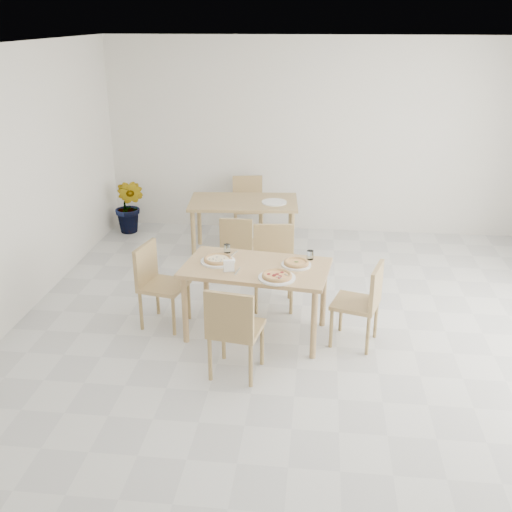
# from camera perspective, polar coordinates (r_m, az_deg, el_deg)

# --- Properties ---
(main_table) EXTENTS (1.51, 0.98, 0.75)m
(main_table) POSITION_cam_1_polar(r_m,az_deg,el_deg) (5.93, 0.00, -1.76)
(main_table) COLOR tan
(main_table) RESTS_ON ground
(chair_south) EXTENTS (0.50, 0.50, 0.89)m
(chair_south) POSITION_cam_1_polar(r_m,az_deg,el_deg) (5.28, -2.18, -6.72)
(chair_south) COLOR tan
(chair_south) RESTS_ON ground
(chair_north) EXTENTS (0.49, 0.49, 0.90)m
(chair_north) POSITION_cam_1_polar(r_m,az_deg,el_deg) (6.64, 1.67, -0.39)
(chair_north) COLOR tan
(chair_north) RESTS_ON ground
(chair_west) EXTENTS (0.51, 0.51, 0.88)m
(chair_west) POSITION_cam_1_polar(r_m,az_deg,el_deg) (6.28, -9.46, -2.18)
(chair_west) COLOR tan
(chair_west) RESTS_ON ground
(chair_east) EXTENTS (0.52, 0.52, 0.85)m
(chair_east) POSITION_cam_1_polar(r_m,az_deg,el_deg) (5.90, 10.23, -4.05)
(chair_east) COLOR tan
(chair_east) RESTS_ON ground
(plate_margherita) EXTENTS (0.30, 0.30, 0.02)m
(plate_margherita) POSITION_cam_1_polar(r_m,az_deg,el_deg) (5.91, 3.86, -0.84)
(plate_margherita) COLOR white
(plate_margherita) RESTS_ON main_table
(plate_mushroom) EXTENTS (0.35, 0.35, 0.02)m
(plate_mushroom) POSITION_cam_1_polar(r_m,az_deg,el_deg) (6.00, -3.64, -0.50)
(plate_mushroom) COLOR white
(plate_mushroom) RESTS_ON main_table
(plate_pepperoni) EXTENTS (0.35, 0.35, 0.02)m
(plate_pepperoni) POSITION_cam_1_polar(r_m,az_deg,el_deg) (5.62, 2.00, -2.08)
(plate_pepperoni) COLOR white
(plate_pepperoni) RESTS_ON main_table
(pizza_margherita) EXTENTS (0.33, 0.33, 0.03)m
(pizza_margherita) POSITION_cam_1_polar(r_m,az_deg,el_deg) (5.90, 3.86, -0.64)
(pizza_margherita) COLOR #E7B36C
(pizza_margherita) RESTS_ON plate_margherita
(pizza_mushroom) EXTENTS (0.35, 0.35, 0.03)m
(pizza_mushroom) POSITION_cam_1_polar(r_m,az_deg,el_deg) (5.99, -3.65, -0.30)
(pizza_mushroom) COLOR #E7B36C
(pizza_mushroom) RESTS_ON plate_mushroom
(pizza_pepperoni) EXTENTS (0.36, 0.36, 0.03)m
(pizza_pepperoni) POSITION_cam_1_polar(r_m,az_deg,el_deg) (5.61, 2.01, -1.87)
(pizza_pepperoni) COLOR #E7B36C
(pizza_pepperoni) RESTS_ON plate_pepperoni
(tumbler_a) EXTENTS (0.07, 0.07, 0.09)m
(tumbler_a) POSITION_cam_1_polar(r_m,az_deg,el_deg) (6.22, -2.77, 0.72)
(tumbler_a) COLOR white
(tumbler_a) RESTS_ON main_table
(tumbler_b) EXTENTS (0.07, 0.07, 0.09)m
(tumbler_b) POSITION_cam_1_polar(r_m,az_deg,el_deg) (6.07, 5.18, 0.10)
(tumbler_b) COLOR white
(tumbler_b) RESTS_ON main_table
(napkin_holder) EXTENTS (0.12, 0.08, 0.12)m
(napkin_holder) POSITION_cam_1_polar(r_m,az_deg,el_deg) (5.74, -2.60, -1.00)
(napkin_holder) COLOR silver
(napkin_holder) RESTS_ON main_table
(fork_a) EXTENTS (0.04, 0.18, 0.01)m
(fork_a) POSITION_cam_1_polar(r_m,az_deg,el_deg) (5.77, -1.78, -1.47)
(fork_a) COLOR silver
(fork_a) RESTS_ON main_table
(fork_b) EXTENTS (0.07, 0.16, 0.01)m
(fork_b) POSITION_cam_1_polar(r_m,az_deg,el_deg) (6.19, -2.13, 0.22)
(fork_b) COLOR silver
(fork_b) RESTS_ON main_table
(second_table) EXTENTS (1.49, 0.93, 0.75)m
(second_table) POSITION_cam_1_polar(r_m,az_deg,el_deg) (8.02, -1.20, 4.68)
(second_table) COLOR tan
(second_table) RESTS_ON ground
(chair_back_s) EXTENTS (0.40, 0.40, 0.80)m
(chair_back_s) POSITION_cam_1_polar(r_m,az_deg,el_deg) (7.32, -1.79, 1.31)
(chair_back_s) COLOR tan
(chair_back_s) RESTS_ON ground
(chair_back_n) EXTENTS (0.50, 0.50, 0.88)m
(chair_back_n) POSITION_cam_1_polar(r_m,az_deg,el_deg) (8.76, -0.78, 5.13)
(chair_back_n) COLOR tan
(chair_back_n) RESTS_ON ground
(plate_empty) EXTENTS (0.33, 0.33, 0.02)m
(plate_empty) POSITION_cam_1_polar(r_m,az_deg,el_deg) (7.90, 1.75, 5.14)
(plate_empty) COLOR white
(plate_empty) RESTS_ON second_table
(potted_plant) EXTENTS (0.54, 0.49, 0.83)m
(potted_plant) POSITION_cam_1_polar(r_m,az_deg,el_deg) (9.10, -11.94, 4.67)
(potted_plant) COLOR #2E5A1B
(potted_plant) RESTS_ON ground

